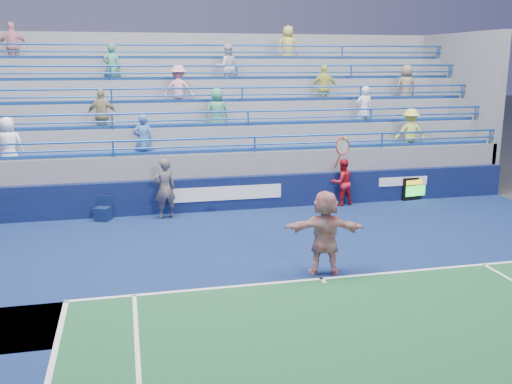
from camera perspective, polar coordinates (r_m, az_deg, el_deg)
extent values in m
plane|color=#333538|center=(12.97, 6.55, -8.71)|extent=(120.00, 120.00, 0.00)
cube|color=navy|center=(14.93, 3.74, -5.66)|extent=(18.00, 8.40, 0.02)
cube|color=white|center=(12.96, 6.55, -8.61)|extent=(11.00, 0.10, 0.01)
cube|color=white|center=(12.87, 6.70, -8.77)|extent=(0.08, 0.30, 0.01)
cube|color=#0A143A|center=(18.78, 0.01, -0.01)|extent=(18.00, 0.30, 1.10)
cube|color=white|center=(18.42, -2.91, -0.12)|extent=(3.60, 0.02, 0.45)
cube|color=white|center=(20.39, 14.51, 1.04)|extent=(1.80, 0.02, 0.30)
cube|color=slate|center=(21.60, -1.75, 1.71)|extent=(18.00, 5.60, 1.10)
cube|color=slate|center=(21.53, -1.76, 2.69)|extent=(18.00, 5.60, 1.85)
cube|color=navy|center=(19.10, -0.40, 4.34)|extent=(17.40, 0.45, 0.10)
cylinder|color=#1E4FA5|center=(18.65, -0.13, 5.52)|extent=(18.00, 0.07, 0.07)
cube|color=slate|center=(21.95, -2.02, 3.88)|extent=(18.00, 4.60, 2.60)
cube|color=navy|center=(19.98, -1.03, 6.88)|extent=(17.40, 0.45, 0.10)
cylinder|color=#1E4FA5|center=(19.54, -0.79, 8.07)|extent=(18.00, 0.07, 0.07)
cube|color=slate|center=(22.38, -2.27, 5.02)|extent=(18.00, 3.60, 3.35)
cube|color=navy|center=(20.89, -1.62, 9.21)|extent=(17.40, 0.45, 0.10)
cylinder|color=#1E4FA5|center=(20.47, -1.40, 10.40)|extent=(18.00, 0.07, 0.07)
cube|color=slate|center=(22.82, -2.52, 6.12)|extent=(18.00, 2.60, 4.10)
cube|color=navy|center=(21.83, -2.16, 11.34)|extent=(17.40, 0.45, 0.10)
cylinder|color=#1E4FA5|center=(21.43, -1.96, 12.52)|extent=(18.00, 0.07, 0.07)
cube|color=slate|center=(23.27, -2.75, 7.18)|extent=(18.00, 1.60, 4.85)
cube|color=navy|center=(22.81, -2.66, 13.29)|extent=(17.40, 0.45, 0.10)
cylinder|color=#1E4FA5|center=(22.42, -2.48, 14.45)|extent=(18.00, 0.07, 0.07)
imported|color=#42916D|center=(19.76, -3.90, 7.90)|extent=(0.91, 0.68, 1.70)
imported|color=#968B64|center=(19.52, -15.11, 7.42)|extent=(1.03, 0.49, 1.70)
imported|color=#C4BF4C|center=(23.35, 3.21, 14.21)|extent=(0.86, 0.59, 1.70)
imported|color=#857259|center=(23.06, 14.76, 10.10)|extent=(0.86, 0.59, 1.70)
imported|color=white|center=(18.92, -23.48, 4.34)|extent=(0.85, 0.57, 1.70)
imported|color=pink|center=(22.75, -23.11, 13.26)|extent=(1.06, 0.61, 1.70)
imported|color=white|center=(21.29, 10.74, 8.07)|extent=(0.63, 0.43, 1.70)
imported|color=#DDE157|center=(21.06, 15.15, 5.74)|extent=(1.20, 0.84, 1.70)
imported|color=pink|center=(20.55, -7.73, 10.10)|extent=(1.19, 0.82, 1.70)
imported|color=#3E8966|center=(21.44, -14.21, 11.95)|extent=(0.64, 0.44, 1.70)
imported|color=#CAD553|center=(21.73, 6.85, 10.28)|extent=(1.04, 0.54, 1.70)
imported|color=#3661A3|center=(18.61, -11.21, 5.04)|extent=(0.63, 0.42, 1.70)
imported|color=silver|center=(21.77, -2.92, 12.33)|extent=(0.86, 0.69, 1.70)
cube|color=black|center=(20.76, 15.78, 0.34)|extent=(1.18, 0.29, 0.81)
cube|color=gold|center=(20.64, 15.92, 0.96)|extent=(1.00, 0.02, 0.16)
cube|color=#19E533|center=(20.71, 15.87, 0.14)|extent=(1.00, 0.02, 0.37)
cube|color=#0D1C41|center=(18.01, -15.05, -2.14)|extent=(0.56, 0.56, 0.42)
cube|color=#0D1C41|center=(18.10, -15.10, -0.83)|extent=(0.41, 0.22, 0.33)
imported|color=silver|center=(13.02, 6.91, -4.04)|extent=(1.90, 0.97, 1.96)
torus|color=#B21F16|center=(12.72, 8.64, 4.56)|extent=(0.41, 0.23, 0.40)
cylinder|color=#B21F16|center=(12.73, 8.17, 3.09)|extent=(0.09, 0.22, 0.36)
sphere|color=yellow|center=(12.67, 8.96, 5.29)|extent=(0.07, 0.07, 0.07)
imported|color=#151A3B|center=(17.71, -9.11, 0.33)|extent=(0.77, 0.60, 1.88)
imported|color=#B01420|center=(19.33, 8.60, 0.96)|extent=(0.85, 0.71, 1.59)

